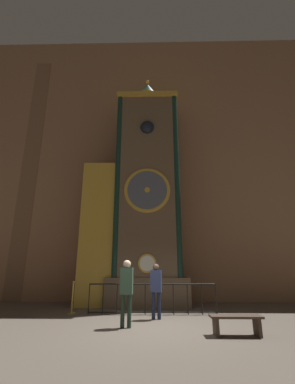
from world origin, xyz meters
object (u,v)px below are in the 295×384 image
(visitor_far, at_px, (156,285))
(visitor_near, at_px, (126,286))
(clock_tower, at_px, (138,198))
(stanchion_post, at_px, (72,303))
(visitor_bench, at_px, (236,321))

(visitor_far, bearing_deg, visitor_near, -116.09)
(clock_tower, xyz_separation_m, visitor_near, (-0.06, -3.94, -3.57))
(clock_tower, height_order, stanchion_post, clock_tower)
(visitor_near, xyz_separation_m, visitor_far, (0.82, 1.18, -0.06))
(clock_tower, distance_m, stanchion_post, 5.10)
(clock_tower, bearing_deg, visitor_near, -90.94)
(visitor_near, distance_m, stanchion_post, 3.09)
(visitor_near, bearing_deg, clock_tower, 91.86)
(visitor_near, bearing_deg, visitor_far, 58.06)
(clock_tower, height_order, visitor_bench, clock_tower)
(visitor_near, relative_size, stanchion_post, 1.60)
(clock_tower, xyz_separation_m, stanchion_post, (-2.16, -1.78, -4.26))
(visitor_far, bearing_deg, visitor_bench, -38.30)
(clock_tower, relative_size, visitor_far, 6.77)
(stanchion_post, bearing_deg, visitor_bench, -31.74)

